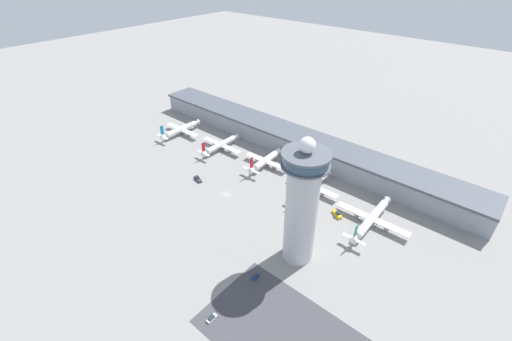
{
  "coord_description": "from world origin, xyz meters",
  "views": [
    {
      "loc": [
        120.59,
        -113.44,
        125.0
      ],
      "look_at": [
        5.06,
        21.63,
        8.55
      ],
      "focal_mm": 24.0,
      "sensor_mm": 36.0,
      "label": 1
    }
  ],
  "objects_px": {
    "airplane_gate_alpha": "(181,129)",
    "car_maroon_suv": "(256,277)",
    "airplane_gate_bravo": "(221,145)",
    "airplane_gate_echo": "(372,219)",
    "service_truck_baggage": "(198,179)",
    "car_navy_sedan": "(212,318)",
    "airplane_gate_charlie": "(265,161)",
    "control_tower": "(302,204)",
    "service_truck_fuel": "(337,214)",
    "service_truck_catering": "(298,220)",
    "airplane_gate_delta": "(312,186)"
  },
  "relations": [
    {
      "from": "service_truck_baggage",
      "to": "car_maroon_suv",
      "type": "bearing_deg",
      "value": -23.79
    },
    {
      "from": "airplane_gate_echo",
      "to": "car_maroon_suv",
      "type": "relative_size",
      "value": 9.86
    },
    {
      "from": "airplane_gate_charlie",
      "to": "service_truck_fuel",
      "type": "bearing_deg",
      "value": -12.4
    },
    {
      "from": "service_truck_baggage",
      "to": "car_maroon_suv",
      "type": "xyz_separation_m",
      "value": [
        78.27,
        -34.5,
        -0.23
      ]
    },
    {
      "from": "service_truck_catering",
      "to": "service_truck_baggage",
      "type": "height_order",
      "value": "service_truck_catering"
    },
    {
      "from": "airplane_gate_bravo",
      "to": "service_truck_fuel",
      "type": "relative_size",
      "value": 4.76
    },
    {
      "from": "airplane_gate_echo",
      "to": "car_maroon_suv",
      "type": "bearing_deg",
      "value": -109.85
    },
    {
      "from": "airplane_gate_alpha",
      "to": "service_truck_catering",
      "type": "height_order",
      "value": "airplane_gate_alpha"
    },
    {
      "from": "control_tower",
      "to": "airplane_gate_alpha",
      "type": "bearing_deg",
      "value": 162.35
    },
    {
      "from": "service_truck_baggage",
      "to": "service_truck_catering",
      "type": "bearing_deg",
      "value": 7.17
    },
    {
      "from": "airplane_gate_bravo",
      "to": "control_tower",
      "type": "bearing_deg",
      "value": -25.49
    },
    {
      "from": "airplane_gate_delta",
      "to": "car_maroon_suv",
      "type": "relative_size",
      "value": 9.1
    },
    {
      "from": "airplane_gate_bravo",
      "to": "airplane_gate_echo",
      "type": "xyz_separation_m",
      "value": [
        118.79,
        -5.07,
        0.13
      ]
    },
    {
      "from": "airplane_gate_charlie",
      "to": "car_navy_sedan",
      "type": "bearing_deg",
      "value": -61.38
    },
    {
      "from": "airplane_gate_delta",
      "to": "service_truck_baggage",
      "type": "distance_m",
      "value": 72.12
    },
    {
      "from": "service_truck_catering",
      "to": "service_truck_fuel",
      "type": "relative_size",
      "value": 0.99
    },
    {
      "from": "airplane_gate_charlie",
      "to": "airplane_gate_echo",
      "type": "bearing_deg",
      "value": -6.28
    },
    {
      "from": "airplane_gate_alpha",
      "to": "car_navy_sedan",
      "type": "distance_m",
      "value": 166.98
    },
    {
      "from": "control_tower",
      "to": "service_truck_fuel",
      "type": "xyz_separation_m",
      "value": [
        0.24,
        38.21,
        -30.18
      ]
    },
    {
      "from": "airplane_gate_echo",
      "to": "service_truck_fuel",
      "type": "bearing_deg",
      "value": -164.06
    },
    {
      "from": "airplane_gate_delta",
      "to": "service_truck_fuel",
      "type": "relative_size",
      "value": 5.27
    },
    {
      "from": "control_tower",
      "to": "service_truck_baggage",
      "type": "relative_size",
      "value": 7.93
    },
    {
      "from": "airplane_gate_delta",
      "to": "service_truck_fuel",
      "type": "xyz_separation_m",
      "value": [
        22.94,
        -9.49,
        -3.01
      ]
    },
    {
      "from": "airplane_gate_bravo",
      "to": "service_truck_baggage",
      "type": "distance_m",
      "value": 40.82
    },
    {
      "from": "control_tower",
      "to": "airplane_gate_alpha",
      "type": "distance_m",
      "value": 152.44
    },
    {
      "from": "service_truck_fuel",
      "to": "service_truck_baggage",
      "type": "relative_size",
      "value": 0.93
    },
    {
      "from": "airplane_gate_delta",
      "to": "car_navy_sedan",
      "type": "distance_m",
      "value": 99.63
    },
    {
      "from": "airplane_gate_bravo",
      "to": "car_navy_sedan",
      "type": "relative_size",
      "value": 7.62
    },
    {
      "from": "airplane_gate_alpha",
      "to": "service_truck_baggage",
      "type": "bearing_deg",
      "value": -30.59
    },
    {
      "from": "airplane_gate_bravo",
      "to": "airplane_gate_charlie",
      "type": "relative_size",
      "value": 1.08
    },
    {
      "from": "airplane_gate_charlie",
      "to": "car_maroon_suv",
      "type": "bearing_deg",
      "value": -53.47
    },
    {
      "from": "airplane_gate_alpha",
      "to": "airplane_gate_echo",
      "type": "bearing_deg",
      "value": -0.83
    },
    {
      "from": "car_maroon_suv",
      "to": "car_navy_sedan",
      "type": "xyz_separation_m",
      "value": [
        0.06,
        -27.07,
        -0.02
      ]
    },
    {
      "from": "airplane_gate_echo",
      "to": "airplane_gate_delta",
      "type": "bearing_deg",
      "value": 173.58
    },
    {
      "from": "airplane_gate_charlie",
      "to": "airplane_gate_delta",
      "type": "xyz_separation_m",
      "value": [
        39.63,
        -4.27,
        -0.13
      ]
    },
    {
      "from": "airplane_gate_alpha",
      "to": "service_truck_baggage",
      "type": "height_order",
      "value": "airplane_gate_alpha"
    },
    {
      "from": "airplane_gate_charlie",
      "to": "service_truck_fuel",
      "type": "relative_size",
      "value": 4.39
    },
    {
      "from": "airplane_gate_delta",
      "to": "service_truck_fuel",
      "type": "bearing_deg",
      "value": -22.47
    },
    {
      "from": "service_truck_baggage",
      "to": "car_navy_sedan",
      "type": "xyz_separation_m",
      "value": [
        78.32,
        -61.57,
        -0.25
      ]
    },
    {
      "from": "airplane_gate_alpha",
      "to": "car_maroon_suv",
      "type": "distance_m",
      "value": 152.98
    },
    {
      "from": "control_tower",
      "to": "car_maroon_suv",
      "type": "relative_size",
      "value": 14.75
    },
    {
      "from": "airplane_gate_delta",
      "to": "airplane_gate_echo",
      "type": "bearing_deg",
      "value": -6.42
    },
    {
      "from": "airplane_gate_charlie",
      "to": "car_navy_sedan",
      "type": "distance_m",
      "value": 116.81
    },
    {
      "from": "airplane_gate_alpha",
      "to": "service_truck_fuel",
      "type": "relative_size",
      "value": 4.96
    },
    {
      "from": "airplane_gate_charlie",
      "to": "control_tower",
      "type": "bearing_deg",
      "value": -39.82
    },
    {
      "from": "airplane_gate_charlie",
      "to": "airplane_gate_echo",
      "type": "relative_size",
      "value": 0.77
    },
    {
      "from": "airplane_gate_bravo",
      "to": "car_navy_sedan",
      "type": "bearing_deg",
      "value": -46.17
    },
    {
      "from": "airplane_gate_charlie",
      "to": "service_truck_baggage",
      "type": "height_order",
      "value": "airplane_gate_charlie"
    },
    {
      "from": "airplane_gate_charlie",
      "to": "service_truck_fuel",
      "type": "height_order",
      "value": "airplane_gate_charlie"
    },
    {
      "from": "airplane_gate_echo",
      "to": "service_truck_fuel",
      "type": "relative_size",
      "value": 5.71
    }
  ]
}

